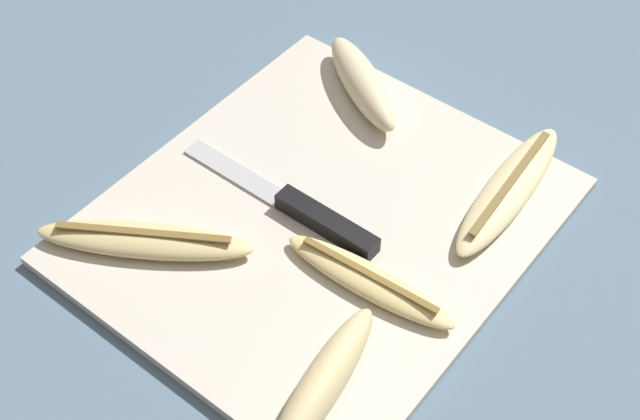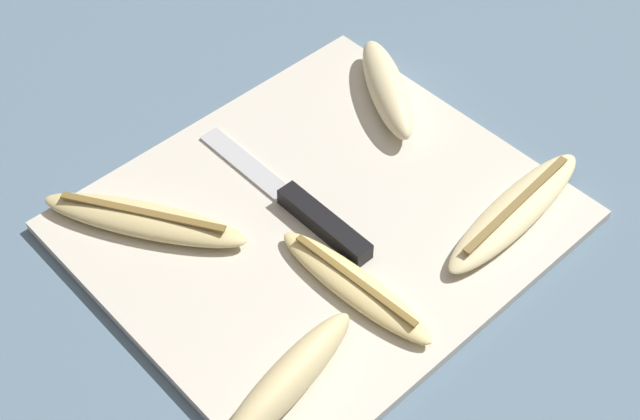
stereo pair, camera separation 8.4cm
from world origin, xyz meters
TOP-DOWN VIEW (x-y plane):
  - ground_plane at (0.00, 0.00)m, footprint 4.00×4.00m
  - cutting_board at (0.00, 0.00)m, footprint 0.42×0.37m
  - knife at (-0.01, 0.01)m, footprint 0.02×0.23m
  - banana_soft_right at (0.13, -0.13)m, footprint 0.20×0.06m
  - banana_spotted_left at (-0.13, 0.10)m, footprint 0.14×0.19m
  - banana_golden_short at (-0.04, -0.09)m, footprint 0.05×0.18m
  - banana_cream_curved at (0.16, 0.07)m, footprint 0.11×0.15m
  - banana_mellow_near at (-0.15, -0.12)m, footprint 0.16×0.06m

SIDE VIEW (x-z plane):
  - ground_plane at x=0.00m, z-range 0.00..0.00m
  - cutting_board at x=0.00m, z-range 0.00..0.01m
  - knife at x=-0.01m, z-range 0.01..0.03m
  - banana_golden_short at x=-0.04m, z-range 0.01..0.03m
  - banana_soft_right at x=0.13m, z-range 0.01..0.03m
  - banana_spotted_left at x=-0.13m, z-range 0.01..0.03m
  - banana_mellow_near at x=-0.15m, z-range 0.01..0.05m
  - banana_cream_curved at x=0.16m, z-range 0.01..0.05m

